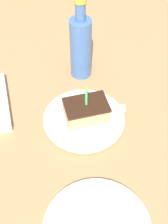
{
  "coord_description": "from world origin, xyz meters",
  "views": [
    {
      "loc": [
        0.53,
        -0.15,
        0.63
      ],
      "look_at": [
        0.03,
        -0.02,
        0.04
      ],
      "focal_mm": 50.0,
      "sensor_mm": 36.0,
      "label": 1
    }
  ],
  "objects_px": {
    "cake_slice": "(86,110)",
    "fork": "(93,107)",
    "bottle": "(81,46)",
    "plate": "(84,119)"
  },
  "relations": [
    {
      "from": "plate",
      "to": "bottle",
      "type": "relative_size",
      "value": 0.86
    },
    {
      "from": "cake_slice",
      "to": "fork",
      "type": "xyz_separation_m",
      "value": [
        -0.02,
        0.03,
        -0.02
      ]
    },
    {
      "from": "plate",
      "to": "cake_slice",
      "type": "distance_m",
      "value": 0.03
    },
    {
      "from": "bottle",
      "to": "cake_slice",
      "type": "bearing_deg",
      "value": -10.31
    },
    {
      "from": "plate",
      "to": "fork",
      "type": "bearing_deg",
      "value": 130.74
    },
    {
      "from": "fork",
      "to": "cake_slice",
      "type": "bearing_deg",
      "value": -47.36
    },
    {
      "from": "plate",
      "to": "fork",
      "type": "relative_size",
      "value": 1.1
    },
    {
      "from": "bottle",
      "to": "fork",
      "type": "bearing_deg",
      "value": -2.3
    },
    {
      "from": "cake_slice",
      "to": "fork",
      "type": "bearing_deg",
      "value": 132.64
    },
    {
      "from": "cake_slice",
      "to": "fork",
      "type": "distance_m",
      "value": 0.04
    }
  ]
}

